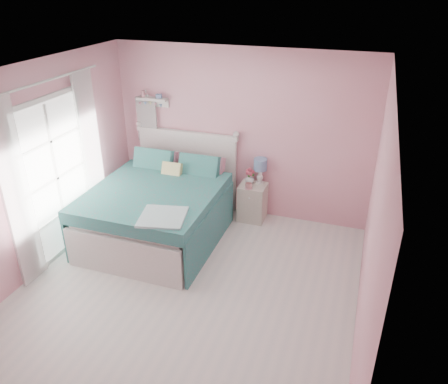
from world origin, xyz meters
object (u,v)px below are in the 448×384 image
Objects in this scene: nightstand at (252,202)px; bed at (160,209)px; vase at (250,179)px; teacup at (249,186)px; table_lamp at (260,166)px.

bed is at bearing -142.65° from nightstand.
bed reaches higher than vase.
bed is at bearing -146.26° from teacup.
bed is 3.75× the size of nightstand.
vase is at bearing 101.71° from teacup.
vase is (-0.07, 0.06, 0.37)m from nightstand.
teacup is (1.12, 0.75, 0.21)m from bed.
nightstand is 0.38m from vase.
vase is at bearing 40.74° from bed.
teacup is at bearing -103.93° from nightstand.
table_lamp is at bearing 38.76° from bed.
vase reaches higher than nightstand.
table_lamp is 2.70× the size of vase.
bed is 1.36m from teacup.
table_lamp is (0.08, 0.12, 0.57)m from nightstand.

